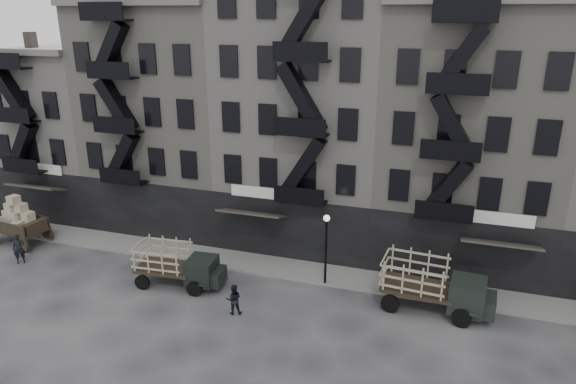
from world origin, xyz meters
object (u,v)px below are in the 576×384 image
(wagon, at_px, (16,217))
(pedestrian_mid, at_px, (234,299))
(stake_truck_west, at_px, (177,262))
(stake_truck_east, at_px, (434,282))
(pedestrian_west, at_px, (19,249))

(wagon, bearing_deg, pedestrian_mid, -3.67)
(stake_truck_west, height_order, stake_truck_east, stake_truck_east)
(wagon, height_order, stake_truck_east, wagon)
(stake_truck_west, relative_size, stake_truck_east, 0.88)
(stake_truck_east, distance_m, pedestrian_mid, 10.28)
(wagon, height_order, pedestrian_mid, wagon)
(stake_truck_east, bearing_deg, pedestrian_mid, -155.38)
(stake_truck_east, xyz_separation_m, pedestrian_west, (-24.44, -2.36, -0.65))
(stake_truck_west, distance_m, pedestrian_mid, 4.58)
(stake_truck_west, bearing_deg, stake_truck_east, 2.70)
(wagon, bearing_deg, stake_truck_east, 7.87)
(stake_truck_east, distance_m, pedestrian_west, 24.56)
(stake_truck_east, height_order, pedestrian_west, stake_truck_east)
(stake_truck_east, xyz_separation_m, pedestrian_mid, (-9.64, -3.50, -0.79))
(stake_truck_west, xyz_separation_m, pedestrian_west, (-10.62, -0.61, -0.47))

